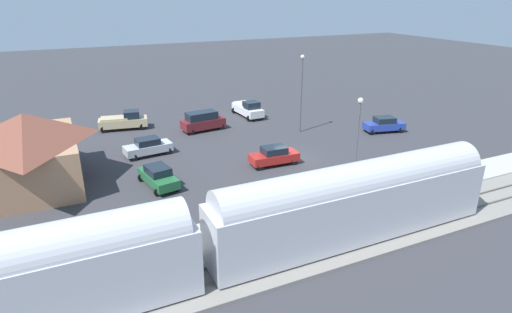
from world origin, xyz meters
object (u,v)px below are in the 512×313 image
(pickup_white, at_px, (248,109))
(light_pole_lot_center, at_px, (302,85))
(pedestrian_waiting_far, at_px, (306,203))
(sedan_green, at_px, (158,176))
(sedan_red, at_px, (274,156))
(sedan_silver, at_px, (148,147))
(station_building, at_px, (29,149))
(suv_maroon, at_px, (203,121))
(light_pole_near_platform, at_px, (358,131))
(sedan_blue, at_px, (384,124))
(passenger_train, at_px, (201,236))
(pedestrian_on_platform, at_px, (340,189))
(pickup_tan, at_px, (124,121))

(pickup_white, height_order, light_pole_lot_center, light_pole_lot_center)
(pedestrian_waiting_far, xyz_separation_m, sedan_green, (9.83, 8.01, -0.40))
(sedan_red, bearing_deg, sedan_silver, 53.54)
(station_building, bearing_deg, suv_maroon, -64.86)
(pedestrian_waiting_far, xyz_separation_m, sedan_silver, (17.34, 7.26, -0.40))
(pickup_white, bearing_deg, light_pole_near_platform, 178.65)
(sedan_blue, height_order, suv_maroon, suv_maroon)
(passenger_train, relative_size, pedestrian_on_platform, 23.08)
(pedestrian_waiting_far, distance_m, sedan_silver, 18.80)
(pedestrian_waiting_far, xyz_separation_m, light_pole_near_platform, (3.31, -6.69, 3.37))
(pickup_white, bearing_deg, pedestrian_on_platform, 171.46)
(pedestrian_waiting_far, relative_size, light_pole_near_platform, 0.23)
(passenger_train, bearing_deg, pedestrian_waiting_far, -68.09)
(pedestrian_on_platform, height_order, sedan_green, pedestrian_on_platform)
(station_building, bearing_deg, light_pole_near_platform, -115.11)
(pickup_tan, bearing_deg, pedestrian_waiting_far, -163.56)
(pedestrian_on_platform, distance_m, pedestrian_waiting_far, 3.58)
(sedan_silver, bearing_deg, pickup_white, -59.81)
(passenger_train, bearing_deg, sedan_red, -40.26)
(station_building, relative_size, light_pole_near_platform, 1.53)
(sedan_green, distance_m, suv_maroon, 15.16)
(pedestrian_waiting_far, distance_m, light_pole_lot_center, 20.47)
(passenger_train, height_order, sedan_red, passenger_train)
(light_pole_near_platform, bearing_deg, sedan_green, 66.07)
(pedestrian_on_platform, xyz_separation_m, light_pole_lot_center, (16.59, -6.45, 4.08))
(sedan_red, bearing_deg, pickup_white, -15.91)
(pedestrian_on_platform, relative_size, sedan_silver, 0.37)
(pickup_tan, distance_m, sedan_silver, 9.67)
(pickup_tan, bearing_deg, light_pole_lot_center, -118.09)
(pedestrian_on_platform, bearing_deg, sedan_green, 51.95)
(light_pole_lot_center, bearing_deg, light_pole_near_platform, 167.07)
(station_building, height_order, suv_maroon, station_building)
(station_building, distance_m, pedestrian_on_platform, 24.86)
(sedan_silver, height_order, suv_maroon, suv_maroon)
(light_pole_near_platform, bearing_deg, sedan_silver, 44.83)
(station_building, xyz_separation_m, sedan_blue, (-1.12, -35.80, -2.29))
(pickup_white, distance_m, pickup_tan, 15.23)
(pedestrian_waiting_far, bearing_deg, sedan_blue, -54.24)
(light_pole_lot_center, bearing_deg, pedestrian_on_platform, 158.74)
(pedestrian_waiting_far, height_order, pickup_white, pickup_white)
(pedestrian_waiting_far, xyz_separation_m, sedan_blue, (13.39, -18.59, -0.40))
(pickup_white, bearing_deg, station_building, 114.73)
(sedan_red, height_order, sedan_green, same)
(sedan_silver, bearing_deg, sedan_green, 174.33)
(sedan_red, bearing_deg, sedan_blue, -77.85)
(sedan_green, xyz_separation_m, pickup_tan, (17.16, -0.04, 0.15))
(passenger_train, xyz_separation_m, pedestrian_on_platform, (4.33, -12.16, -1.58))
(sedan_red, bearing_deg, sedan_green, 90.76)
(pickup_white, height_order, sedan_green, pickup_white)
(sedan_green, distance_m, pickup_tan, 17.16)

